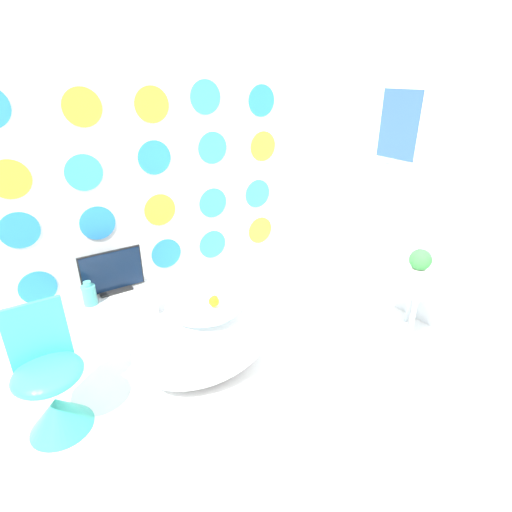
% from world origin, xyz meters
% --- Properties ---
extents(ground_plane, '(12.00, 12.00, 0.00)m').
position_xyz_m(ground_plane, '(0.00, 0.00, 0.00)').
color(ground_plane, white).
extents(wall_back_dotted, '(4.42, 0.05, 2.60)m').
position_xyz_m(wall_back_dotted, '(-0.00, 1.95, 1.30)').
color(wall_back_dotted, white).
rests_on(wall_back_dotted, ground_plane).
extents(wall_right, '(0.06, 2.93, 2.60)m').
position_xyz_m(wall_right, '(1.73, 0.97, 1.30)').
color(wall_right, silver).
rests_on(wall_right, ground_plane).
extents(bathtub, '(0.99, 0.60, 0.59)m').
position_xyz_m(bathtub, '(-0.11, 0.97, 0.30)').
color(bathtub, white).
rests_on(bathtub, ground_plane).
extents(rubber_duck, '(0.07, 0.07, 0.08)m').
position_xyz_m(rubber_duck, '(-0.07, 0.89, 0.63)').
color(rubber_duck, yellow).
rests_on(rubber_duck, bathtub).
extents(chair, '(0.38, 0.38, 0.78)m').
position_xyz_m(chair, '(-1.05, 1.05, 0.26)').
color(chair, '#38B2A3').
rests_on(chair, ground_plane).
extents(tv_cabinet, '(0.52, 0.32, 0.42)m').
position_xyz_m(tv_cabinet, '(-0.48, 1.74, 0.21)').
color(tv_cabinet, silver).
rests_on(tv_cabinet, ground_plane).
extents(tv, '(0.45, 0.12, 0.33)m').
position_xyz_m(tv, '(-0.48, 1.74, 0.57)').
color(tv, black).
rests_on(tv, tv_cabinet).
extents(vase, '(0.10, 0.10, 0.18)m').
position_xyz_m(vase, '(-0.68, 1.64, 0.50)').
color(vase, '#51B2AD').
rests_on(vase, tv_cabinet).
extents(side_table, '(0.50, 0.38, 0.54)m').
position_xyz_m(side_table, '(1.38, 0.47, 0.45)').
color(side_table, silver).
rests_on(side_table, ground_plane).
extents(potted_plant_left, '(0.16, 0.16, 0.23)m').
position_xyz_m(potted_plant_left, '(1.38, 0.47, 0.68)').
color(potted_plant_left, beige).
rests_on(potted_plant_left, side_table).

